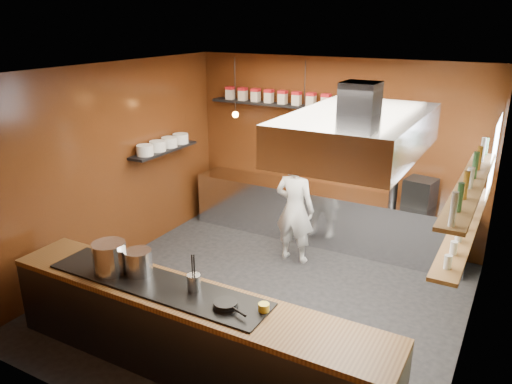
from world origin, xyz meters
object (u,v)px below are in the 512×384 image
Objects in this scene: stockpot_small at (139,262)px; espresso_machine at (420,192)px; chef at (295,209)px; stockpot_large at (110,258)px; extractor_hood at (358,132)px.

stockpot_small is 4.33m from espresso_machine.
espresso_machine is 0.25× the size of chef.
stockpot_large is 4.59m from espresso_machine.
chef is at bearing 73.64° from stockpot_large.
stockpot_large is 3.07m from chef.
extractor_hood is 5.53× the size of stockpot_large.
extractor_hood is at bearing 28.75° from stockpot_large.
stockpot_small is 0.17× the size of chef.
chef is at bearing 78.57° from stockpot_small.
espresso_machine reaches higher than stockpot_small.
chef is at bearing 130.09° from extractor_hood.
extractor_hood is 6.78× the size of stockpot_small.
espresso_machine is (2.20, 3.73, 0.03)m from stockpot_small.
espresso_machine is at bearing 57.14° from stockpot_large.
stockpot_large is at bearing 72.39° from chef.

